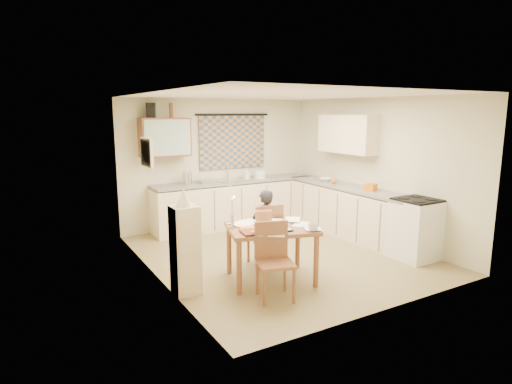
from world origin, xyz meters
TOP-DOWN VIEW (x-y plane):
  - floor at (0.00, 0.00)m, footprint 4.00×4.50m
  - ceiling at (0.00, 0.00)m, footprint 4.00×4.50m
  - wall_back at (0.00, 2.26)m, footprint 4.00×0.02m
  - wall_front at (0.00, -2.26)m, footprint 4.00×0.02m
  - wall_left at (-2.01, 0.00)m, footprint 0.02×4.50m
  - wall_right at (2.01, 0.00)m, footprint 0.02×4.50m
  - window_blind at (0.30, 2.22)m, footprint 1.45×0.03m
  - curtain_rod at (0.30, 2.20)m, footprint 1.60×0.04m
  - wall_cabinet at (-1.15, 2.08)m, footprint 0.90×0.34m
  - wall_cabinet_glass at (-1.15, 1.91)m, footprint 0.84×0.02m
  - upper_cabinet_right at (1.83, 0.55)m, footprint 0.34×1.30m
  - framed_print at (-1.97, 0.40)m, footprint 0.04×0.50m
  - print_canvas at (-1.95, 0.40)m, footprint 0.01×0.42m
  - counter_back at (0.19, 1.95)m, footprint 3.30×0.62m
  - counter_right at (1.70, 0.27)m, footprint 0.62×2.95m
  - stove at (1.70, -1.20)m, footprint 0.61×0.61m
  - sink at (0.10, 1.95)m, footprint 0.66×0.59m
  - tap at (0.14, 2.13)m, footprint 0.03×0.03m
  - dish_rack at (-0.40, 1.95)m, footprint 0.38×0.33m
  - kettle at (-0.79, 1.95)m, footprint 0.20×0.20m
  - mixing_bowl at (0.78, 1.95)m, footprint 0.30×0.30m
  - soap_bottle at (0.49, 2.00)m, footprint 0.12×0.12m
  - bowl at (1.70, 0.99)m, footprint 0.41×0.41m
  - orange_bag at (1.70, -0.23)m, footprint 0.27×0.24m
  - fruit_orange at (1.65, 0.67)m, footprint 0.10×0.10m
  - speaker at (-1.39, 2.08)m, footprint 0.21×0.24m
  - bottle_green at (-1.32, 2.08)m, footprint 0.07×0.07m
  - bottle_brown at (-1.01, 2.08)m, footprint 0.08×0.08m
  - dining_table at (-0.69, -0.82)m, footprint 1.34×1.16m
  - chair_far at (-0.46, -0.28)m, footprint 0.48×0.48m
  - chair_near at (-0.96, -1.34)m, footprint 0.52×0.52m
  - person at (-0.46, -0.28)m, footprint 0.43×0.30m
  - shelf_stand at (-1.84, -0.65)m, footprint 0.32×0.30m
  - lampshade at (-1.84, -0.65)m, footprint 0.20×0.20m
  - letter_rack at (-0.65, -0.56)m, footprint 0.24×0.18m
  - mug at (-0.34, -1.27)m, footprint 0.17×0.17m
  - magazine at (-1.20, -0.94)m, footprint 0.31×0.36m
  - book at (-1.13, -0.78)m, footprint 0.38×0.40m
  - orange_box at (-1.06, -1.04)m, footprint 0.14×0.12m
  - eyeglasses at (-0.64, -1.15)m, footprint 0.13×0.06m
  - candle_holder at (-1.16, -0.61)m, footprint 0.08×0.08m
  - candle at (-1.18, -0.65)m, footprint 0.03×0.03m
  - candle_flame at (-1.14, -0.61)m, footprint 0.02×0.02m
  - papers at (-0.66, -0.86)m, footprint 1.07×1.02m

SIDE VIEW (x-z plane):
  - floor at x=0.00m, z-range -0.02..0.00m
  - chair_near at x=-0.96m, z-range -0.18..0.75m
  - chair_far at x=-0.46m, z-range -0.18..0.76m
  - dining_table at x=-0.69m, z-range 0.00..0.75m
  - counter_right at x=1.70m, z-range -0.01..0.91m
  - counter_back at x=0.19m, z-range -0.01..0.91m
  - stove at x=1.70m, z-range 0.00..0.95m
  - shelf_stand at x=-1.84m, z-range 0.00..1.12m
  - person at x=-0.46m, z-range 0.00..1.14m
  - eyeglasses at x=-0.64m, z-range 0.75..0.77m
  - book at x=-1.13m, z-range 0.75..0.77m
  - papers at x=-0.66m, z-range 0.75..0.77m
  - magazine at x=-1.20m, z-range 0.75..0.78m
  - orange_box at x=-1.06m, z-range 0.75..0.79m
  - mug at x=-0.34m, z-range 0.75..0.86m
  - letter_rack at x=-0.65m, z-range 0.75..0.91m
  - candle_holder at x=-1.16m, z-range 0.75..0.93m
  - sink at x=0.10m, z-range 0.83..0.93m
  - bowl at x=1.70m, z-range 0.92..0.98m
  - dish_rack at x=-0.40m, z-range 0.92..0.98m
  - fruit_orange at x=1.65m, z-range 0.92..1.02m
  - orange_bag at x=1.70m, z-range 0.92..1.04m
  - mixing_bowl at x=0.78m, z-range 0.92..1.08m
  - soap_bottle at x=0.49m, z-range 0.92..1.13m
  - kettle at x=-0.79m, z-range 0.92..1.16m
  - candle at x=-1.18m, z-range 0.93..1.15m
  - tap at x=0.14m, z-range 0.92..1.20m
  - candle_flame at x=-1.14m, z-range 1.15..1.17m
  - lampshade at x=-1.84m, z-range 1.12..1.34m
  - wall_back at x=0.00m, z-range 0.00..2.50m
  - wall_front at x=0.00m, z-range 0.00..2.50m
  - wall_left at x=-2.01m, z-range 0.00..2.50m
  - wall_right at x=2.01m, z-range 0.00..2.50m
  - window_blind at x=0.30m, z-range 1.12..2.17m
  - framed_print at x=-1.97m, z-range 1.50..1.90m
  - print_canvas at x=-1.95m, z-range 1.54..1.86m
  - wall_cabinet at x=-1.15m, z-range 1.45..2.15m
  - wall_cabinet_glass at x=-1.15m, z-range 1.48..2.12m
  - upper_cabinet_right at x=1.83m, z-range 1.50..2.20m
  - curtain_rod at x=0.30m, z-range 2.18..2.22m
  - speaker at x=-1.39m, z-range 2.15..2.41m
  - bottle_green at x=-1.32m, z-range 2.15..2.41m
  - bottle_brown at x=-1.01m, z-range 2.15..2.41m
  - ceiling at x=0.00m, z-range 2.50..2.52m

